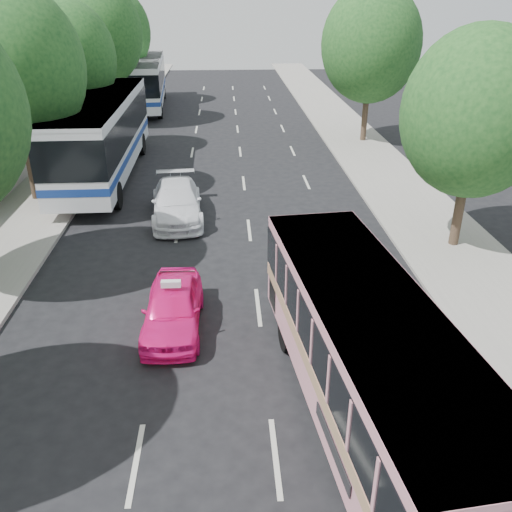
{
  "coord_description": "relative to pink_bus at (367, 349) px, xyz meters",
  "views": [
    {
      "loc": [
        0.12,
        -10.28,
        8.78
      ],
      "look_at": [
        0.95,
        4.32,
        1.6
      ],
      "focal_mm": 38.0,
      "sensor_mm": 36.0,
      "label": 1
    }
  ],
  "objects": [
    {
      "name": "ground",
      "position": [
        -3.02,
        0.98,
        -1.94
      ],
      "size": [
        120.0,
        120.0,
        0.0
      ],
      "primitive_type": "plane",
      "color": "black",
      "rests_on": "ground"
    },
    {
      "name": "sidewalk_left",
      "position": [
        -11.52,
        20.98,
        -1.86
      ],
      "size": [
        4.0,
        90.0,
        0.15
      ],
      "primitive_type": "cube",
      "color": "#9E998E",
      "rests_on": "ground"
    },
    {
      "name": "tree_left_e",
      "position": [
        -11.44,
        30.92,
        4.49
      ],
      "size": [
        6.3,
        6.3,
        9.82
      ],
      "color": "#38281E",
      "rests_on": "ground"
    },
    {
      "name": "pink_taxi",
      "position": [
        -4.51,
        3.98,
        -1.26
      ],
      "size": [
        1.65,
        4.02,
        1.36
      ],
      "primitive_type": "imported",
      "rotation": [
        0.0,
        0.0,
        -0.01
      ],
      "color": "#FF1684",
      "rests_on": "ground"
    },
    {
      "name": "white_pickup",
      "position": [
        -5.02,
        12.45,
        -1.2
      ],
      "size": [
        2.5,
        5.22,
        1.47
      ],
      "primitive_type": "imported",
      "rotation": [
        0.0,
        0.0,
        0.09
      ],
      "color": "white",
      "rests_on": "ground"
    },
    {
      "name": "tour_coach_front",
      "position": [
        -9.12,
        18.43,
        0.5
      ],
      "size": [
        3.06,
        13.57,
        4.05
      ],
      "rotation": [
        0.0,
        0.0,
        0.01
      ],
      "color": "white",
      "rests_on": "ground"
    },
    {
      "name": "tree_left_f",
      "position": [
        -11.64,
        38.92,
        4.06
      ],
      "size": [
        5.88,
        5.88,
        9.16
      ],
      "color": "#38281E",
      "rests_on": "ground"
    },
    {
      "name": "tree_left_c",
      "position": [
        -11.64,
        14.92,
        4.19
      ],
      "size": [
        6.0,
        6.0,
        9.35
      ],
      "color": "#38281E",
      "rests_on": "ground"
    },
    {
      "name": "tree_left_d",
      "position": [
        -11.54,
        22.92,
        3.69
      ],
      "size": [
        5.52,
        5.52,
        8.6
      ],
      "color": "#38281E",
      "rests_on": "ground"
    },
    {
      "name": "tour_coach_rear",
      "position": [
        -9.32,
        37.24,
        0.38
      ],
      "size": [
        3.64,
        13.06,
        3.86
      ],
      "rotation": [
        0.0,
        0.0,
        0.07
      ],
      "color": "white",
      "rests_on": "ground"
    },
    {
      "name": "sidewalk_right",
      "position": [
        5.48,
        20.98,
        -1.88
      ],
      "size": [
        4.0,
        90.0,
        0.12
      ],
      "primitive_type": "cube",
      "color": "#9E998E",
      "rests_on": "ground"
    },
    {
      "name": "taxi_roof_sign",
      "position": [
        -4.51,
        3.98,
        -0.48
      ],
      "size": [
        0.55,
        0.19,
        0.18
      ],
      "primitive_type": "cube",
      "rotation": [
        0.0,
        0.0,
        -0.01
      ],
      "color": "silver",
      "rests_on": "pink_taxi"
    },
    {
      "name": "low_wall",
      "position": [
        -13.32,
        20.98,
        -1.04
      ],
      "size": [
        0.3,
        90.0,
        1.5
      ],
      "primitive_type": "cube",
      "color": "#9E998E",
      "rests_on": "sidewalk_left"
    },
    {
      "name": "pink_bus",
      "position": [
        0.0,
        0.0,
        0.0
      ],
      "size": [
        3.53,
        9.98,
        3.12
      ],
      "rotation": [
        0.0,
        0.0,
        0.11
      ],
      "color": "#D28795",
      "rests_on": "ground"
    },
    {
      "name": "tree_right_near",
      "position": [
        5.76,
        8.92,
        3.26
      ],
      "size": [
        5.1,
        5.1,
        7.95
      ],
      "color": "#38281E",
      "rests_on": "ground"
    },
    {
      "name": "tree_right_far",
      "position": [
        6.06,
        24.92,
        4.19
      ],
      "size": [
        6.0,
        6.0,
        9.35
      ],
      "color": "#38281E",
      "rests_on": "ground"
    }
  ]
}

